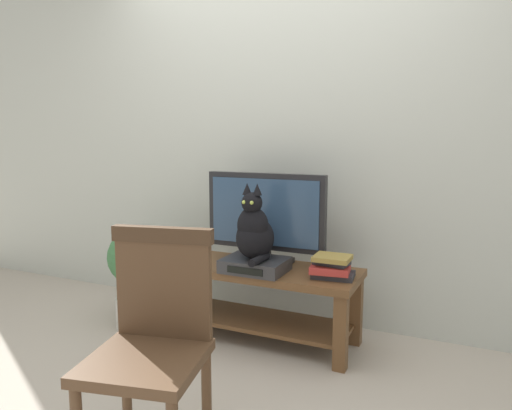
# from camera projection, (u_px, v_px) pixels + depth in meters

# --- Properties ---
(ground_plane) EXTENTS (12.00, 12.00, 0.00)m
(ground_plane) POSITION_uv_depth(u_px,v_px,m) (213.00, 380.00, 2.44)
(ground_plane) COLOR #ADA393
(back_wall) EXTENTS (7.00, 0.12, 2.80)m
(back_wall) POSITION_uv_depth(u_px,v_px,m) (288.00, 113.00, 3.18)
(back_wall) COLOR #B7BCB2
(back_wall) RESTS_ON ground
(tv_stand) EXTENTS (1.21, 0.46, 0.46)m
(tv_stand) POSITION_uv_depth(u_px,v_px,m) (259.00, 289.00, 2.89)
(tv_stand) COLOR brown
(tv_stand) RESTS_ON ground
(tv) EXTENTS (0.77, 0.20, 0.56)m
(tv) POSITION_uv_depth(u_px,v_px,m) (265.00, 216.00, 2.90)
(tv) COLOR black
(tv) RESTS_ON tv_stand
(media_box) EXTENTS (0.36, 0.28, 0.08)m
(media_box) POSITION_uv_depth(u_px,v_px,m) (255.00, 265.00, 2.76)
(media_box) COLOR #2D2D30
(media_box) RESTS_ON tv_stand
(cat) EXTENTS (0.22, 0.30, 0.45)m
(cat) POSITION_uv_depth(u_px,v_px,m) (254.00, 231.00, 2.72)
(cat) COLOR black
(cat) RESTS_ON media_box
(wooden_chair) EXTENTS (0.48, 0.48, 0.90)m
(wooden_chair) POSITION_uv_depth(u_px,v_px,m) (154.00, 332.00, 1.77)
(wooden_chair) COLOR #513823
(wooden_chair) RESTS_ON ground
(book_stack) EXTENTS (0.25, 0.21, 0.13)m
(book_stack) POSITION_uv_depth(u_px,v_px,m) (332.00, 267.00, 2.63)
(book_stack) COLOR #2D2D33
(book_stack) RESTS_ON tv_stand
(potted_plant) EXTENTS (0.37, 0.37, 0.66)m
(potted_plant) POSITION_uv_depth(u_px,v_px,m) (137.00, 271.00, 3.08)
(potted_plant) COLOR beige
(potted_plant) RESTS_ON ground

